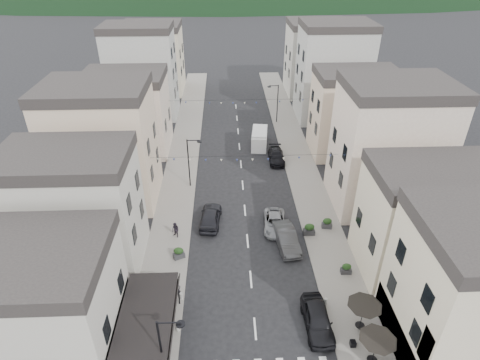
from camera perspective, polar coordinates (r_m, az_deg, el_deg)
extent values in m
cube|color=slate|center=(52.23, -8.17, 2.67)|extent=(4.00, 76.00, 0.12)
cube|color=slate|center=(52.78, 8.26, 2.99)|extent=(4.00, 76.00, 0.12)
cube|color=#B8B4A8|center=(31.16, -28.55, -15.86)|extent=(12.00, 8.00, 8.00)
cube|color=black|center=(29.19, -13.18, -18.02)|extent=(3.60, 7.50, 0.15)
cube|color=black|center=(29.28, -9.41, -18.76)|extent=(0.34, 7.50, 0.99)
cylinder|color=black|center=(32.41, -8.78, -15.25)|extent=(0.10, 0.10, 3.20)
cube|color=#B8B4A8|center=(36.30, -22.22, -4.63)|extent=(10.00, 7.00, 10.00)
cube|color=#262323|center=(33.58, -24.09, 2.99)|extent=(10.20, 7.14, 1.00)
cube|color=beige|center=(43.93, -18.76, 4.12)|extent=(10.00, 8.00, 12.00)
cube|color=#262323|center=(41.52, -20.31, 12.09)|extent=(10.20, 8.16, 1.00)
cube|color=#C5B0A0|center=(54.98, -15.56, 8.76)|extent=(10.00, 8.00, 9.50)
cube|color=#262323|center=(53.27, -16.37, 13.96)|extent=(10.20, 8.16, 1.00)
cube|color=#9E9E99|center=(65.48, -13.73, 14.28)|extent=(10.00, 7.00, 13.00)
cube|color=#262323|center=(63.85, -14.56, 20.26)|extent=(10.20, 7.14, 1.00)
cube|color=beige|center=(77.11, -12.12, 16.25)|extent=(10.00, 9.00, 11.00)
cube|color=#262323|center=(75.81, -12.65, 20.62)|extent=(10.20, 9.18, 1.00)
cube|color=beige|center=(36.65, 24.94, -5.94)|extent=(10.00, 7.00, 9.00)
cube|color=#262323|center=(34.10, 26.80, 0.79)|extent=(10.20, 7.14, 1.00)
cube|color=#C5B0A0|center=(43.41, 20.21, 3.88)|extent=(10.00, 8.00, 12.50)
cube|color=#262323|center=(40.95, 21.97, 12.25)|extent=(10.20, 8.16, 1.00)
cube|color=beige|center=(54.13, 15.70, 8.67)|extent=(10.00, 7.00, 10.00)
cube|color=#262323|center=(52.34, 16.58, 14.20)|extent=(10.20, 7.14, 1.00)
cube|color=#9E9E99|center=(64.40, 12.96, 14.32)|extent=(10.00, 8.00, 13.50)
cube|color=#262323|center=(62.73, 13.80, 20.63)|extent=(10.20, 8.16, 1.00)
cube|color=#B8B4A8|center=(75.88, 10.70, 16.35)|extent=(10.00, 9.00, 11.50)
cube|color=#262323|center=(74.53, 11.20, 20.98)|extent=(10.20, 9.18, 1.00)
cylinder|color=black|center=(30.40, 18.54, -22.23)|extent=(0.06, 0.06, 2.30)
cone|color=black|center=(29.55, 18.92, -20.95)|extent=(2.50, 2.50, 0.55)
cylinder|color=black|center=(31.02, 18.27, -23.09)|extent=(0.70, 0.70, 0.04)
cylinder|color=black|center=(31.99, 16.90, -18.28)|extent=(0.06, 0.06, 2.30)
cone|color=black|center=(31.19, 17.23, -16.96)|extent=(2.50, 2.50, 0.55)
cylinder|color=black|center=(32.58, 16.68, -19.17)|extent=(0.70, 0.70, 0.04)
cylinder|color=black|center=(27.29, -11.05, -23.17)|extent=(0.14, 0.14, 6.00)
cylinder|color=black|center=(24.90, -10.08, -19.36)|extent=(1.40, 0.10, 0.10)
cylinder|color=black|center=(24.93, -8.47, -19.61)|extent=(0.56, 0.56, 0.08)
cylinder|color=black|center=(45.45, -7.31, 2.31)|extent=(0.14, 0.14, 6.00)
cylinder|color=black|center=(44.06, -6.65, 5.62)|extent=(1.40, 0.10, 0.10)
cylinder|color=black|center=(44.08, -5.79, 5.47)|extent=(0.56, 0.56, 0.08)
cylinder|color=black|center=(62.12, 5.34, 10.68)|extent=(0.14, 0.14, 6.00)
cylinder|color=black|center=(61.07, 4.81, 13.22)|extent=(1.40, 0.10, 0.10)
cylinder|color=black|center=(61.04, 4.18, 13.09)|extent=(0.56, 0.56, 0.08)
cylinder|color=gray|center=(31.66, -8.84, -20.01)|extent=(0.26, 0.26, 0.60)
cylinder|color=gray|center=(33.59, -8.36, -16.01)|extent=(0.26, 0.26, 0.60)
cylinder|color=gray|center=(33.58, 12.08, -16.51)|extent=(0.26, 0.26, 0.60)
cylinder|color=black|center=(40.36, 0.68, 3.43)|extent=(19.00, 0.02, 0.02)
cone|color=beige|center=(40.97, -11.59, 2.90)|extent=(0.28, 0.28, 0.24)
cone|color=navy|center=(40.77, -9.38, 2.86)|extent=(0.28, 0.28, 0.24)
cone|color=beige|center=(40.64, -7.16, 2.82)|extent=(0.28, 0.28, 0.24)
cone|color=navy|center=(40.56, -4.92, 2.80)|extent=(0.28, 0.28, 0.24)
cone|color=beige|center=(40.53, -2.68, 2.79)|extent=(0.28, 0.28, 0.24)
cone|color=navy|center=(40.56, -0.44, 2.81)|extent=(0.28, 0.28, 0.24)
cone|color=beige|center=(40.63, 1.79, 2.85)|extent=(0.28, 0.28, 0.24)
cone|color=navy|center=(40.76, 4.02, 2.92)|extent=(0.28, 0.28, 0.24)
cone|color=beige|center=(40.93, 6.23, 3.00)|extent=(0.28, 0.28, 0.24)
cone|color=navy|center=(41.16, 8.42, 3.11)|extent=(0.28, 0.28, 0.24)
cone|color=beige|center=(41.44, 10.58, 3.23)|extent=(0.28, 0.28, 0.24)
cone|color=navy|center=(41.77, 12.72, 3.35)|extent=(0.28, 0.28, 0.24)
cylinder|color=black|center=(54.97, -0.18, 11.33)|extent=(19.00, 0.02, 0.02)
cone|color=beige|center=(55.42, -9.38, 10.87)|extent=(0.28, 0.28, 0.24)
cone|color=navy|center=(55.28, -7.71, 10.86)|extent=(0.28, 0.28, 0.24)
cone|color=beige|center=(55.18, -6.04, 10.84)|extent=(0.28, 0.28, 0.24)
cone|color=navy|center=(55.12, -4.37, 10.83)|extent=(0.28, 0.28, 0.24)
cone|color=beige|center=(55.10, -2.69, 10.83)|extent=(0.28, 0.28, 0.24)
cone|color=navy|center=(55.12, -1.01, 10.84)|extent=(0.28, 0.28, 0.24)
cone|color=beige|center=(55.17, 0.66, 10.86)|extent=(0.28, 0.28, 0.24)
cone|color=navy|center=(55.26, 2.33, 10.90)|extent=(0.28, 0.28, 0.24)
cone|color=beige|center=(55.39, 3.99, 10.95)|extent=(0.28, 0.28, 0.24)
cone|color=navy|center=(55.56, 5.65, 11.01)|extent=(0.28, 0.28, 0.24)
cone|color=beige|center=(55.77, 7.30, 11.08)|extent=(0.28, 0.28, 0.24)
cone|color=navy|center=(56.01, 8.93, 11.14)|extent=(0.28, 0.28, 0.24)
imported|color=black|center=(31.79, 10.96, -18.86)|extent=(2.02, 4.84, 1.64)
imported|color=#323234|center=(38.04, 6.62, -8.23)|extent=(2.32, 5.09, 1.62)
imported|color=gray|center=(40.10, 4.95, -6.03)|extent=(2.50, 4.79, 1.29)
imported|color=black|center=(51.78, 5.20, 3.40)|extent=(2.00, 4.74, 1.37)
imported|color=black|center=(40.52, -4.23, -5.21)|extent=(2.42, 5.03, 1.66)
cube|color=silver|center=(55.43, 2.79, 5.91)|extent=(2.59, 5.25, 2.10)
cube|color=silver|center=(54.38, 2.79, 6.67)|extent=(2.34, 3.57, 0.53)
cylinder|color=black|center=(54.06, 1.80, 4.42)|extent=(0.35, 0.76, 0.74)
cylinder|color=black|center=(54.02, 3.58, 4.35)|extent=(0.35, 0.76, 0.74)
cylinder|color=black|center=(57.45, 2.00, 6.14)|extent=(0.35, 0.76, 0.74)
cylinder|color=black|center=(57.41, 3.69, 6.08)|extent=(0.35, 0.76, 0.74)
imported|color=black|center=(33.35, -8.92, -15.22)|extent=(0.71, 0.63, 1.63)
imported|color=black|center=(39.06, -9.16, -7.04)|extent=(0.98, 0.95, 1.60)
cube|color=#2E2E30|center=(35.01, -11.16, -14.05)|extent=(0.96, 0.58, 0.46)
ellipsoid|color=black|center=(34.65, -11.25, -13.46)|extent=(0.81, 0.52, 0.59)
cube|color=#2E2F31|center=(37.09, -8.67, -10.56)|extent=(1.14, 0.92, 0.50)
ellipsoid|color=black|center=(36.72, -8.74, -9.92)|extent=(0.89, 0.56, 0.64)
cube|color=#2A2A2C|center=(36.45, 14.82, -12.39)|extent=(0.94, 0.55, 0.46)
ellipsoid|color=black|center=(36.12, 14.93, -11.82)|extent=(0.80, 0.51, 0.58)
cube|color=#28282A|center=(39.76, 9.77, -7.28)|extent=(1.10, 0.63, 0.54)
ellipsoid|color=black|center=(39.39, 9.85, -6.60)|extent=(0.96, 0.61, 0.70)
cube|color=#303033|center=(40.92, 12.23, -6.35)|extent=(1.05, 0.66, 0.50)
ellipsoid|color=black|center=(40.59, 12.32, -5.74)|extent=(0.87, 0.56, 0.64)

